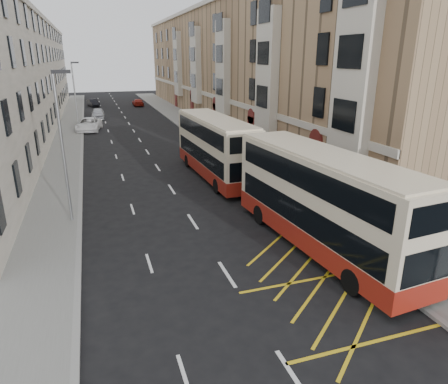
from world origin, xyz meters
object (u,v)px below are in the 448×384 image
object	(u,v)px
car_dark	(93,103)
street_lamp_far	(75,92)
street_lamp_near	(62,140)
double_decker_front	(323,202)
pedestrian_near	(429,278)
white_van	(89,124)
car_red	(138,102)
pedestrian_far	(320,205)
double_decker_rear	(215,148)
car_silver	(98,114)

from	to	relation	value
car_dark	street_lamp_far	bearing A→B (deg)	-108.79
street_lamp_near	double_decker_front	world-z (taller)	street_lamp_near
pedestrian_near	white_van	bearing A→B (deg)	-80.28
street_lamp_near	car_red	bearing A→B (deg)	79.52
pedestrian_near	street_lamp_near	bearing A→B (deg)	-49.27
street_lamp_far	pedestrian_far	xyz separation A→B (m)	(13.15, -34.11, -3.73)
double_decker_rear	pedestrian_near	size ratio (longest dim) A/B	6.97
pedestrian_near	pedestrian_far	size ratio (longest dim) A/B	1.08
pedestrian_far	white_van	distance (m)	35.98
double_decker_rear	car_silver	xyz separation A→B (m)	(-7.60, 33.92, -1.54)
car_silver	double_decker_rear	bearing A→B (deg)	-74.54
street_lamp_near	pedestrian_near	size ratio (longest dim) A/B	4.87
pedestrian_far	car_red	world-z (taller)	pedestrian_far
double_decker_front	pedestrian_near	bearing A→B (deg)	-78.51
street_lamp_far	street_lamp_near	bearing A→B (deg)	-90.00
double_decker_front	white_van	world-z (taller)	double_decker_front
double_decker_rear	pedestrian_far	bearing A→B (deg)	-75.39
pedestrian_far	car_silver	xyz separation A→B (m)	(-10.64, 43.87, -0.14)
double_decker_front	car_dark	size ratio (longest dim) A/B	2.98
double_decker_rear	car_dark	xyz separation A→B (m)	(-8.00, 49.92, -1.65)
pedestrian_far	street_lamp_near	bearing A→B (deg)	9.11
street_lamp_far	white_van	size ratio (longest dim) A/B	1.42
car_red	white_van	bearing A→B (deg)	70.77
double_decker_front	pedestrian_near	distance (m)	5.51
street_lamp_near	street_lamp_far	world-z (taller)	same
street_lamp_far	car_silver	xyz separation A→B (m)	(2.52, 9.76, -3.87)
double_decker_front	car_dark	bearing A→B (deg)	93.27
pedestrian_far	car_dark	xyz separation A→B (m)	(-11.04, 59.87, -0.25)
street_lamp_far	double_decker_rear	xyz separation A→B (m)	(10.12, -24.17, -2.33)
street_lamp_near	car_silver	size ratio (longest dim) A/B	1.78
pedestrian_near	pedestrian_far	xyz separation A→B (m)	(0.29, 8.06, -0.06)
white_van	car_silver	xyz separation A→B (m)	(1.37, 9.95, -0.02)
car_dark	car_red	world-z (taller)	car_dark
street_lamp_far	pedestrian_near	xyz separation A→B (m)	(12.87, -42.17, -3.66)
double_decker_rear	pedestrian_far	distance (m)	10.49
street_lamp_far	double_decker_rear	distance (m)	26.30
street_lamp_far	pedestrian_near	bearing A→B (deg)	-73.03
white_van	car_red	world-z (taller)	white_van
car_silver	car_dark	size ratio (longest dim) A/B	1.12
white_van	street_lamp_far	bearing A→B (deg)	-179.68
pedestrian_near	car_dark	xyz separation A→B (m)	(-10.75, 67.93, -0.31)
car_red	pedestrian_far	bearing A→B (deg)	93.91
double_decker_rear	pedestrian_far	world-z (taller)	double_decker_rear
double_decker_rear	car_silver	size ratio (longest dim) A/B	2.54
street_lamp_far	pedestrian_far	distance (m)	36.75
street_lamp_far	car_silver	distance (m)	10.79
double_decker_front	white_van	size ratio (longest dim) A/B	2.11
pedestrian_far	car_dark	world-z (taller)	pedestrian_far
pedestrian_far	car_red	size ratio (longest dim) A/B	0.35
street_lamp_far	white_van	distance (m)	4.02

